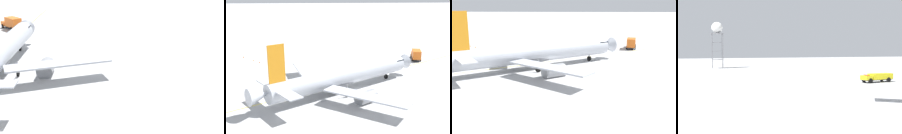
{
  "view_description": "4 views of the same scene",
  "coord_description": "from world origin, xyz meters",
  "views": [
    {
      "loc": [
        44.26,
        -37.56,
        19.13
      ],
      "look_at": [
        17.25,
        2.67,
        2.71
      ],
      "focal_mm": 54.69,
      "sensor_mm": 36.0,
      "label": 1
    },
    {
      "loc": [
        57.67,
        -8.48,
        22.03
      ],
      "look_at": [
        -3.15,
        -4.58,
        4.65
      ],
      "focal_mm": 46.75,
      "sensor_mm": 36.0,
      "label": 2
    },
    {
      "loc": [
        54.76,
        4.42,
        13.67
      ],
      "look_at": [
        17.25,
        2.67,
        4.61
      ],
      "focal_mm": 43.97,
      "sensor_mm": 36.0,
      "label": 3
    },
    {
      "loc": [
        -26.4,
        35.87,
        9.1
      ],
      "look_at": [
        46.67,
        9.92,
        4.35
      ],
      "focal_mm": 43.07,
      "sensor_mm": 36.0,
      "label": 4
    }
  ],
  "objects": [
    {
      "name": "fire_tender_truck",
      "position": [
        37.63,
        -13.58,
        1.53
      ],
      "size": [
        3.72,
        10.02,
        2.5
      ],
      "rotation": [
        0.0,
        0.0,
        1.66
      ],
      "color": "#232326",
      "rests_on": "ground_plane"
    },
    {
      "name": "radar_tower",
      "position": [
        116.69,
        24.79,
        19.67
      ],
      "size": [
        5.97,
        5.97,
        23.68
      ],
      "color": "slate",
      "rests_on": "ground_plane"
    }
  ]
}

